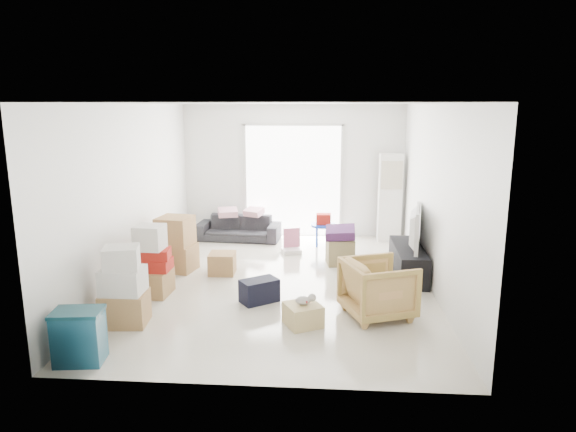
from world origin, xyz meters
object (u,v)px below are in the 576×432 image
(tv_console, at_px, (408,261))
(kids_table, at_px, (323,223))
(armchair, at_px, (378,286))
(wood_crate, at_px, (303,315))
(sofa, at_px, (239,224))
(television, at_px, (409,242))
(ottoman, at_px, (340,251))
(storage_bins, at_px, (79,336))
(ac_tower, at_px, (390,198))

(tv_console, relative_size, kids_table, 2.31)
(armchair, distance_m, wood_crate, 1.05)
(sofa, bearing_deg, television, -29.42)
(television, xyz_separation_m, ottoman, (-1.07, 0.57, -0.33))
(sofa, relative_size, storage_bins, 2.84)
(television, distance_m, kids_table, 2.20)
(television, height_order, sofa, sofa)
(storage_bins, bearing_deg, kids_table, 62.26)
(tv_console, relative_size, sofa, 0.87)
(ac_tower, xyz_separation_m, kids_table, (-1.31, -0.48, -0.43))
(television, xyz_separation_m, sofa, (-3.07, 2.05, -0.23))
(television, xyz_separation_m, storage_bins, (-3.90, -3.11, -0.26))
(ac_tower, distance_m, armchair, 3.92)
(sofa, relative_size, kids_table, 2.64)
(television, bearing_deg, sofa, 66.72)
(ac_tower, relative_size, wood_crate, 4.30)
(ottoman, bearing_deg, ac_tower, 58.04)
(storage_bins, relative_size, wood_crate, 1.44)
(sofa, distance_m, ottoman, 2.49)
(ottoman, distance_m, wood_crate, 2.62)
(television, xyz_separation_m, kids_table, (-1.36, 1.73, -0.11))
(tv_console, relative_size, storage_bins, 2.48)
(armchair, distance_m, storage_bins, 3.58)
(tv_console, bearing_deg, ac_tower, 91.30)
(armchair, xyz_separation_m, storage_bins, (-3.26, -1.46, -0.12))
(ac_tower, height_order, television, ac_tower)
(television, relative_size, kids_table, 1.75)
(ac_tower, bearing_deg, television, -88.70)
(tv_console, distance_m, sofa, 3.70)
(sofa, height_order, wood_crate, sofa)
(tv_console, height_order, television, television)
(ac_tower, bearing_deg, kids_table, -159.97)
(ac_tower, distance_m, kids_table, 1.46)
(storage_bins, distance_m, wood_crate, 2.57)
(storage_bins, height_order, kids_table, kids_table)
(wood_crate, bearing_deg, ac_tower, 69.85)
(tv_console, relative_size, armchair, 1.76)
(ac_tower, distance_m, storage_bins, 6.58)
(armchair, height_order, ottoman, armchair)
(ottoman, bearing_deg, armchair, -79.11)
(kids_table, bearing_deg, armchair, -77.95)
(kids_table, bearing_deg, sofa, 169.19)
(tv_console, xyz_separation_m, ottoman, (-1.07, 0.57, -0.02))
(television, bearing_deg, kids_table, 48.69)
(armchair, relative_size, ottoman, 1.84)
(ac_tower, relative_size, armchair, 2.13)
(kids_table, bearing_deg, ac_tower, 20.03)
(tv_console, bearing_deg, armchair, -111.27)
(kids_table, bearing_deg, wood_crate, -93.55)
(ac_tower, xyz_separation_m, storage_bins, (-3.85, -5.31, -0.58))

